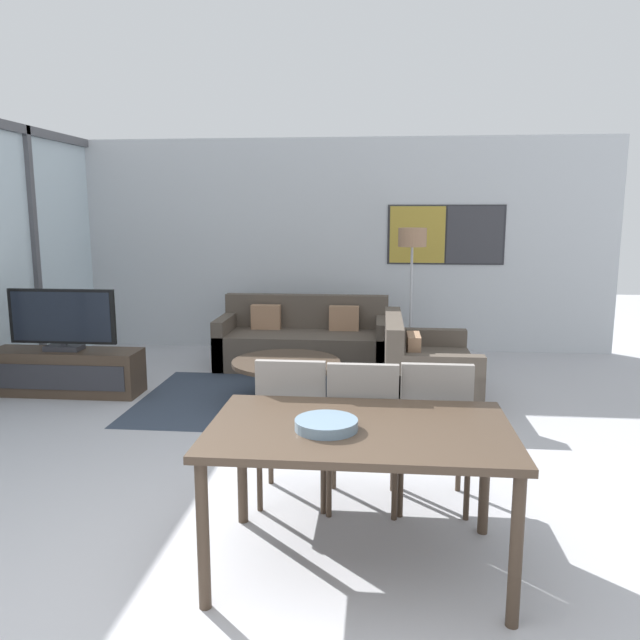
% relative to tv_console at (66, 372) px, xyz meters
% --- Properties ---
extents(ground_plane, '(24.00, 24.00, 0.00)m').
position_rel_tv_console_xyz_m(ground_plane, '(2.48, -3.50, -0.23)').
color(ground_plane, '#B2B2B7').
extents(wall_back, '(7.55, 0.09, 2.80)m').
position_rel_tv_console_xyz_m(wall_back, '(2.52, 2.42, 1.18)').
color(wall_back, silver).
rests_on(wall_back, ground_plane).
extents(area_rug, '(2.90, 1.93, 0.01)m').
position_rel_tv_console_xyz_m(area_rug, '(2.29, -0.02, -0.23)').
color(area_rug, '#333D4C').
rests_on(area_rug, ground_plane).
extents(tv_console, '(1.54, 0.44, 0.46)m').
position_rel_tv_console_xyz_m(tv_console, '(0.00, 0.00, 0.00)').
color(tv_console, '#423326').
rests_on(tv_console, ground_plane).
extents(television, '(1.11, 0.20, 0.63)m').
position_rel_tv_console_xyz_m(television, '(0.00, 0.00, 0.54)').
color(television, '#2D2D33').
rests_on(television, tv_console).
extents(sofa_main, '(2.03, 0.88, 0.83)m').
position_rel_tv_console_xyz_m(sofa_main, '(2.29, 1.44, 0.05)').
color(sofa_main, '#51473D').
rests_on(sofa_main, ground_plane).
extents(sofa_side, '(0.88, 1.37, 0.83)m').
position_rel_tv_console_xyz_m(sofa_side, '(3.62, 0.14, 0.05)').
color(sofa_side, '#51473D').
rests_on(sofa_side, ground_plane).
extents(coffee_table, '(1.07, 1.07, 0.41)m').
position_rel_tv_console_xyz_m(coffee_table, '(2.29, -0.02, 0.08)').
color(coffee_table, '#423326').
rests_on(coffee_table, ground_plane).
extents(dining_table, '(1.54, 0.96, 0.78)m').
position_rel_tv_console_xyz_m(dining_table, '(3.10, -2.89, 0.47)').
color(dining_table, '#423326').
rests_on(dining_table, ground_plane).
extents(dining_chair_left, '(0.46, 0.46, 0.97)m').
position_rel_tv_console_xyz_m(dining_chair_left, '(2.66, -2.21, 0.31)').
color(dining_chair_left, gray).
rests_on(dining_chair_left, ground_plane).
extents(dining_chair_centre, '(0.46, 0.46, 0.97)m').
position_rel_tv_console_xyz_m(dining_chair_centre, '(3.10, -2.24, 0.31)').
color(dining_chair_centre, gray).
rests_on(dining_chair_centre, ground_plane).
extents(dining_chair_right, '(0.46, 0.46, 0.97)m').
position_rel_tv_console_xyz_m(dining_chair_right, '(3.54, -2.20, 0.31)').
color(dining_chair_right, gray).
rests_on(dining_chair_right, ground_plane).
extents(fruit_bowl, '(0.32, 0.32, 0.05)m').
position_rel_tv_console_xyz_m(fruit_bowl, '(2.94, -2.96, 0.58)').
color(fruit_bowl, slate).
rests_on(fruit_bowl, dining_table).
extents(floor_lamp, '(0.33, 0.33, 1.66)m').
position_rel_tv_console_xyz_m(floor_lamp, '(3.57, 1.54, 1.18)').
color(floor_lamp, '#2D2D33').
rests_on(floor_lamp, ground_plane).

